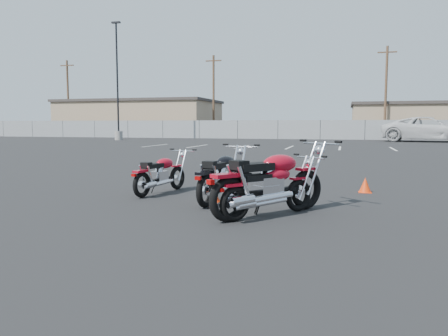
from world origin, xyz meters
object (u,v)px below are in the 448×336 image
(motorcycle_second_black, at_px, (222,176))
(motorcycle_rear_red, at_px, (268,189))
(motorcycle_third_red, at_px, (270,182))
(white_van, at_px, (430,122))
(motorcycle_front_red, at_px, (161,174))

(motorcycle_second_black, distance_m, motorcycle_rear_red, 1.55)
(motorcycle_third_red, bearing_deg, white_van, 76.52)
(motorcycle_rear_red, height_order, white_van, white_van)
(motorcycle_front_red, relative_size, motorcycle_third_red, 0.84)
(motorcycle_third_red, relative_size, motorcycle_rear_red, 1.26)
(motorcycle_front_red, height_order, motorcycle_second_black, motorcycle_second_black)
(motorcycle_front_red, xyz_separation_m, motorcycle_rear_red, (2.57, -1.66, 0.02))
(motorcycle_front_red, xyz_separation_m, white_van, (10.23, 30.33, 1.20))
(motorcycle_rear_red, bearing_deg, white_van, 76.53)
(motorcycle_rear_red, bearing_deg, motorcycle_third_red, 81.08)
(motorcycle_rear_red, bearing_deg, motorcycle_second_black, 133.71)
(motorcycle_second_black, relative_size, motorcycle_third_red, 0.98)
(motorcycle_rear_red, xyz_separation_m, white_van, (7.67, 31.99, 1.18))
(motorcycle_second_black, relative_size, motorcycle_rear_red, 1.24)
(motorcycle_rear_red, distance_m, white_van, 32.92)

